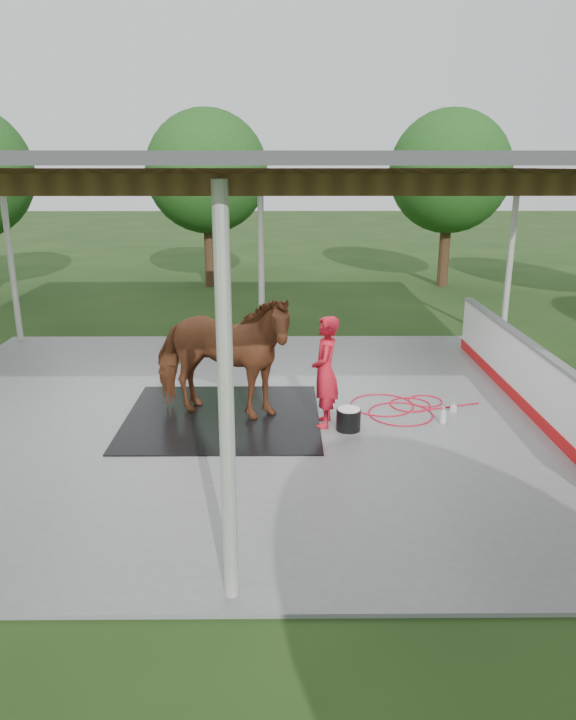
{
  "coord_description": "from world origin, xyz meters",
  "views": [
    {
      "loc": [
        0.5,
        -9.95,
        4.0
      ],
      "look_at": [
        0.58,
        -0.11,
        1.01
      ],
      "focal_mm": 32.0,
      "sensor_mm": 36.0,
      "label": 1
    }
  ],
  "objects_px": {
    "dasher_board": "(532,381)",
    "horse": "(221,356)",
    "wash_bucket": "(348,419)",
    "handler": "(325,372)"
  },
  "relations": [
    {
      "from": "horse",
      "to": "wash_bucket",
      "type": "distance_m",
      "value": 2.25
    },
    {
      "from": "horse",
      "to": "wash_bucket",
      "type": "relative_size",
      "value": 6.42
    },
    {
      "from": "dasher_board",
      "to": "horse",
      "type": "height_order",
      "value": "horse"
    },
    {
      "from": "horse",
      "to": "wash_bucket",
      "type": "xyz_separation_m",
      "value": [
        2.0,
        -0.52,
        -0.87
      ]
    },
    {
      "from": "dasher_board",
      "to": "wash_bucket",
      "type": "xyz_separation_m",
      "value": [
        -3.09,
        -0.71,
        -0.36
      ]
    },
    {
      "from": "dasher_board",
      "to": "handler",
      "type": "height_order",
      "value": "handler"
    },
    {
      "from": "handler",
      "to": "dasher_board",
      "type": "bearing_deg",
      "value": 104.22
    },
    {
      "from": "horse",
      "to": "handler",
      "type": "bearing_deg",
      "value": -86.02
    },
    {
      "from": "wash_bucket",
      "to": "dasher_board",
      "type": "bearing_deg",
      "value": 12.97
    },
    {
      "from": "horse",
      "to": "handler",
      "type": "xyz_separation_m",
      "value": [
        1.64,
        -0.31,
        -0.17
      ]
    }
  ]
}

